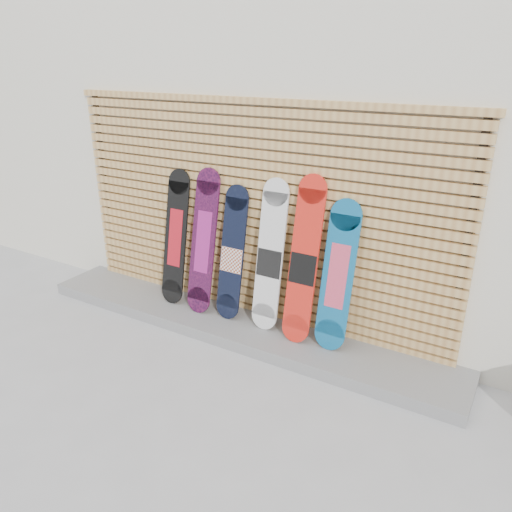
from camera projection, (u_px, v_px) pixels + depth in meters
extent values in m
plane|color=#9C9C9F|center=(210.00, 368.00, 4.55)|extent=(80.00, 80.00, 0.00)
cube|color=beige|center=(394.00, 126.00, 6.43)|extent=(12.00, 5.00, 3.60)
cube|color=slate|center=(236.00, 326.00, 5.14)|extent=(4.60, 0.70, 0.12)
cube|color=#B5874B|center=(251.00, 308.00, 5.34)|extent=(4.20, 0.05, 0.08)
cube|color=#B5874B|center=(251.00, 299.00, 5.30)|extent=(4.20, 0.05, 0.08)
cube|color=#B5874B|center=(250.00, 291.00, 5.27)|extent=(4.20, 0.05, 0.07)
cube|color=#B5874B|center=(250.00, 283.00, 5.23)|extent=(4.20, 0.05, 0.07)
cube|color=#B5874B|center=(250.00, 274.00, 5.19)|extent=(4.20, 0.05, 0.07)
cube|color=#B5874B|center=(250.00, 266.00, 5.16)|extent=(4.20, 0.05, 0.07)
cube|color=#B5874B|center=(250.00, 257.00, 5.12)|extent=(4.20, 0.05, 0.07)
cube|color=#B5874B|center=(250.00, 248.00, 5.09)|extent=(4.20, 0.05, 0.07)
cube|color=#B5874B|center=(250.00, 240.00, 5.05)|extent=(4.20, 0.05, 0.07)
cube|color=#B5874B|center=(250.00, 230.00, 5.01)|extent=(4.20, 0.05, 0.08)
cube|color=#B5874B|center=(250.00, 221.00, 4.98)|extent=(4.20, 0.05, 0.08)
cube|color=#B5874B|center=(250.00, 212.00, 4.94)|extent=(4.20, 0.05, 0.08)
cube|color=#B5874B|center=(250.00, 203.00, 4.90)|extent=(4.20, 0.05, 0.08)
cube|color=#B5874B|center=(250.00, 193.00, 4.87)|extent=(4.20, 0.05, 0.08)
cube|color=#B5874B|center=(250.00, 183.00, 4.83)|extent=(4.20, 0.05, 0.08)
cube|color=#B5874B|center=(250.00, 173.00, 4.80)|extent=(4.20, 0.05, 0.08)
cube|color=#B5874B|center=(250.00, 163.00, 4.76)|extent=(4.20, 0.05, 0.08)
cube|color=#B5874B|center=(250.00, 153.00, 4.72)|extent=(4.20, 0.05, 0.08)
cube|color=#B5874B|center=(250.00, 143.00, 4.69)|extent=(4.20, 0.05, 0.08)
cube|color=#B5874B|center=(250.00, 132.00, 4.65)|extent=(4.20, 0.05, 0.08)
cube|color=#B5874B|center=(250.00, 122.00, 4.61)|extent=(4.20, 0.05, 0.08)
cube|color=#B5874B|center=(250.00, 111.00, 4.58)|extent=(4.20, 0.05, 0.08)
cube|color=black|center=(106.00, 193.00, 5.94)|extent=(0.06, 0.04, 2.23)
cube|color=black|center=(465.00, 258.00, 4.04)|extent=(0.06, 0.04, 2.23)
cube|color=#B5874B|center=(250.00, 101.00, 4.55)|extent=(4.26, 0.07, 0.06)
cube|color=black|center=(176.00, 238.00, 5.32)|extent=(0.27, 0.26, 1.17)
cylinder|color=black|center=(172.00, 291.00, 5.45)|extent=(0.27, 0.07, 0.27)
cylinder|color=black|center=(179.00, 182.00, 5.20)|extent=(0.27, 0.07, 0.27)
cube|color=maroon|center=(176.00, 238.00, 5.32)|extent=(0.17, 0.15, 0.61)
cube|color=black|center=(203.00, 242.00, 5.12)|extent=(0.28, 0.28, 1.22)
cylinder|color=black|center=(199.00, 300.00, 5.25)|extent=(0.28, 0.08, 0.28)
cylinder|color=black|center=(209.00, 181.00, 5.00)|extent=(0.28, 0.08, 0.28)
cube|color=#931D71|center=(203.00, 242.00, 5.12)|extent=(0.17, 0.16, 0.63)
cube|color=black|center=(232.00, 253.00, 5.01)|extent=(0.26, 0.24, 1.11)
cylinder|color=black|center=(227.00, 306.00, 5.13)|extent=(0.26, 0.07, 0.26)
cylinder|color=black|center=(237.00, 198.00, 4.89)|extent=(0.26, 0.07, 0.26)
cube|color=white|center=(232.00, 260.00, 5.02)|extent=(0.25, 0.07, 0.25)
cube|color=silver|center=(270.00, 256.00, 4.79)|extent=(0.27, 0.24, 1.21)
cylinder|color=silver|center=(264.00, 316.00, 4.93)|extent=(0.27, 0.07, 0.27)
cylinder|color=silver|center=(276.00, 192.00, 4.64)|extent=(0.27, 0.07, 0.27)
cube|color=black|center=(269.00, 263.00, 4.80)|extent=(0.26, 0.07, 0.27)
cube|color=red|center=(304.00, 261.00, 4.57)|extent=(0.27, 0.29, 1.29)
cylinder|color=red|center=(295.00, 328.00, 4.71)|extent=(0.27, 0.08, 0.27)
cylinder|color=red|center=(313.00, 189.00, 4.44)|extent=(0.27, 0.08, 0.27)
cube|color=black|center=(303.00, 269.00, 4.59)|extent=(0.26, 0.08, 0.29)
cube|color=#0E5887|center=(338.00, 276.00, 4.47)|extent=(0.29, 0.24, 1.10)
cylinder|color=#0E5887|center=(330.00, 334.00, 4.58)|extent=(0.29, 0.08, 0.29)
cylinder|color=#0E5887|center=(346.00, 215.00, 4.35)|extent=(0.29, 0.08, 0.29)
cube|color=#DC4D6A|center=(338.00, 276.00, 4.47)|extent=(0.18, 0.14, 0.58)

